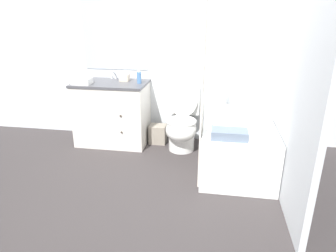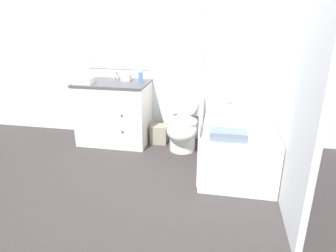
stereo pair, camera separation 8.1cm
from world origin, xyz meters
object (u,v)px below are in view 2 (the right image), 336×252
object	(u,v)px
soap_dispenser	(141,77)
toilet	(183,124)
tissue_box	(126,77)
hand_towel_folded	(84,81)
wastebasket	(159,134)
bathtub	(237,143)
sink_faucet	(118,76)
vanity_cabinet	(114,112)
bath_towel_folded	(228,135)

from	to	relation	value
soap_dispenser	toilet	bearing A→B (deg)	-6.20
tissue_box	hand_towel_folded	bearing A→B (deg)	-149.98
wastebasket	tissue_box	world-z (taller)	tissue_box
bathtub	tissue_box	distance (m)	1.68
sink_faucet	bathtub	xyz separation A→B (m)	(1.63, -0.61, -0.60)
vanity_cabinet	bathtub	size ratio (longest dim) A/B	0.69
bath_towel_folded	toilet	bearing A→B (deg)	122.86
sink_faucet	toilet	size ratio (longest dim) A/B	0.16
sink_faucet	tissue_box	size ratio (longest dim) A/B	1.21
toilet	wastebasket	size ratio (longest dim) A/B	3.48
toilet	bath_towel_folded	bearing A→B (deg)	-57.14
vanity_cabinet	toilet	bearing A→B (deg)	-4.08
sink_faucet	bath_towel_folded	world-z (taller)	sink_faucet
tissue_box	bathtub	bearing A→B (deg)	-19.24
wastebasket	hand_towel_folded	world-z (taller)	hand_towel_folded
bathtub	hand_towel_folded	distance (m)	2.06
bathtub	tissue_box	size ratio (longest dim) A/B	11.74
toilet	hand_towel_folded	xyz separation A→B (m)	(-1.27, -0.10, 0.53)
wastebasket	soap_dispenser	xyz separation A→B (m)	(-0.22, -0.07, 0.79)
sink_faucet	soap_dispenser	bearing A→B (deg)	-28.75
vanity_cabinet	hand_towel_folded	distance (m)	0.57
hand_towel_folded	toilet	bearing A→B (deg)	4.28
wastebasket	sink_faucet	bearing A→B (deg)	166.66
soap_dispenser	bath_towel_folded	bearing A→B (deg)	-39.52
toilet	wastebasket	xyz separation A→B (m)	(-0.35, 0.13, -0.22)
vanity_cabinet	wastebasket	size ratio (longest dim) A/B	3.75
vanity_cabinet	toilet	distance (m)	0.96
toilet	soap_dispenser	xyz separation A→B (m)	(-0.57, 0.06, 0.57)
toilet	bath_towel_folded	size ratio (longest dim) A/B	2.52
vanity_cabinet	wastebasket	xyz separation A→B (m)	(0.61, 0.06, -0.31)
vanity_cabinet	hand_towel_folded	xyz separation A→B (m)	(-0.32, -0.16, 0.45)
wastebasket	bath_towel_folded	size ratio (longest dim) A/B	0.72
tissue_box	hand_towel_folded	distance (m)	0.55
vanity_cabinet	tissue_box	xyz separation A→B (m)	(0.16, 0.11, 0.46)
wastebasket	hand_towel_folded	bearing A→B (deg)	-166.31
bathtub	soap_dispenser	bearing A→B (deg)	162.33
sink_faucet	toilet	bearing A→B (deg)	-16.03
vanity_cabinet	toilet	size ratio (longest dim) A/B	1.08
vanity_cabinet	tissue_box	distance (m)	0.50
tissue_box	bath_towel_folded	distance (m)	1.74
sink_faucet	hand_towel_folded	world-z (taller)	sink_faucet
wastebasket	hand_towel_folded	xyz separation A→B (m)	(-0.93, -0.23, 0.75)
vanity_cabinet	sink_faucet	size ratio (longest dim) A/B	6.68
bathtub	vanity_cabinet	bearing A→B (deg)	166.13
bathtub	bath_towel_folded	distance (m)	0.63
vanity_cabinet	bath_towel_folded	world-z (taller)	vanity_cabinet
wastebasket	bath_towel_folded	xyz separation A→B (m)	(0.91, -1.00, 0.46)
soap_dispenser	hand_towel_folded	world-z (taller)	soap_dispenser
tissue_box	bath_towel_folded	world-z (taller)	tissue_box
tissue_box	soap_dispenser	world-z (taller)	soap_dispenser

